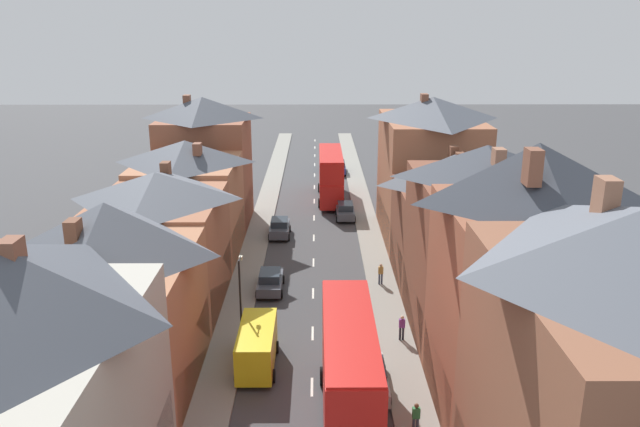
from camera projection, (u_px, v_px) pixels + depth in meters
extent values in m
cube|color=gray|center=(259.00, 230.00, 58.17)|extent=(2.20, 104.00, 0.14)
cube|color=gray|center=(368.00, 230.00, 58.23)|extent=(2.20, 104.00, 0.14)
cube|color=silver|center=(312.00, 387.00, 33.38)|extent=(0.14, 1.80, 0.01)
cube|color=silver|center=(313.00, 333.00, 39.11)|extent=(0.14, 1.80, 0.01)
cube|color=silver|center=(313.00, 293.00, 44.85)|extent=(0.14, 1.80, 0.01)
cube|color=silver|center=(313.00, 262.00, 50.58)|extent=(0.14, 1.80, 0.01)
cube|color=silver|center=(314.00, 238.00, 56.31)|extent=(0.14, 1.80, 0.01)
cube|color=silver|center=(314.00, 218.00, 62.04)|extent=(0.14, 1.80, 0.01)
cube|color=silver|center=(314.00, 201.00, 67.77)|extent=(0.14, 1.80, 0.01)
cube|color=silver|center=(314.00, 187.00, 73.50)|extent=(0.14, 1.80, 0.01)
cube|color=silver|center=(315.00, 175.00, 79.23)|extent=(0.14, 1.80, 0.01)
cube|color=silver|center=(315.00, 165.00, 84.97)|extent=(0.14, 1.80, 0.01)
cube|color=silver|center=(315.00, 156.00, 90.70)|extent=(0.14, 1.80, 0.01)
cube|color=silver|center=(315.00, 148.00, 96.43)|extent=(0.14, 1.80, 0.01)
cube|color=silver|center=(315.00, 140.00, 102.16)|extent=(0.14, 1.80, 0.01)
cube|color=brown|center=(13.00, 262.00, 20.35)|extent=(0.60, 0.90, 1.55)
cube|color=#B2704C|center=(116.00, 323.00, 32.47)|extent=(8.00, 9.77, 7.42)
cube|color=olive|center=(194.00, 359.00, 33.11)|extent=(0.12, 8.99, 3.20)
pyramid|color=#565B66|center=(106.00, 230.00, 30.95)|extent=(8.00, 9.77, 2.84)
cube|color=brown|center=(73.00, 231.00, 29.06)|extent=(0.60, 0.90, 1.10)
cube|color=#A36042|center=(161.00, 253.00, 41.87)|extent=(8.00, 9.98, 7.64)
cube|color=#1E5133|center=(221.00, 284.00, 42.54)|extent=(0.12, 9.18, 3.20)
pyramid|color=#565B66|center=(156.00, 186.00, 40.47)|extent=(8.00, 9.98, 1.79)
cube|color=brown|center=(166.00, 169.00, 42.97)|extent=(0.60, 0.90, 0.95)
cube|color=#B2704C|center=(189.00, 210.00, 50.99)|extent=(8.00, 9.23, 7.97)
cube|color=#1E5133|center=(238.00, 237.00, 51.72)|extent=(0.12, 8.50, 3.20)
pyramid|color=#474C56|center=(185.00, 151.00, 49.56)|extent=(8.00, 9.23, 1.75)
cube|color=brown|center=(197.00, 149.00, 47.99)|extent=(0.60, 0.90, 0.93)
cube|color=#935138|center=(206.00, 172.00, 58.79)|extent=(8.00, 7.77, 10.20)
cube|color=maroon|center=(249.00, 208.00, 59.84)|extent=(0.12, 7.15, 3.20)
pyramid|color=#474C56|center=(202.00, 108.00, 56.99)|extent=(8.00, 7.77, 1.95)
cube|color=brown|center=(187.00, 101.00, 57.28)|extent=(0.60, 0.90, 1.09)
cube|color=#99664C|center=(606.00, 200.00, 20.80)|extent=(0.60, 0.90, 1.48)
cube|color=#935138|center=(522.00, 311.00, 30.08)|extent=(8.00, 7.66, 10.72)
cube|color=black|center=(437.00, 380.00, 31.18)|extent=(0.12, 7.04, 3.20)
pyramid|color=#383D47|center=(537.00, 174.00, 28.07)|extent=(8.00, 7.66, 2.87)
cube|color=brown|center=(533.00, 167.00, 26.00)|extent=(0.60, 0.90, 1.55)
cube|color=brown|center=(479.00, 256.00, 38.06)|extent=(8.00, 8.82, 10.04)
cube|color=black|center=(412.00, 307.00, 39.05)|extent=(0.12, 8.12, 3.20)
pyramid|color=#383D47|center=(487.00, 161.00, 36.29)|extent=(8.00, 8.82, 1.86)
cube|color=#99664C|center=(499.00, 159.00, 33.95)|extent=(0.60, 0.90, 1.18)
cube|color=brown|center=(450.00, 233.00, 46.33)|extent=(8.00, 7.66, 7.31)
cube|color=#1E5133|center=(396.00, 259.00, 46.92)|extent=(0.12, 7.05, 3.20)
pyramid|color=#565B66|center=(454.00, 170.00, 44.91)|extent=(8.00, 7.66, 2.33)
cube|color=brown|center=(459.00, 161.00, 44.89)|extent=(0.60, 0.90, 1.27)
cube|color=brown|center=(453.00, 156.00, 45.78)|extent=(0.60, 0.90, 1.54)
cube|color=#A36042|center=(429.00, 179.00, 55.06)|extent=(8.00, 11.68, 10.79)
cube|color=navy|center=(383.00, 220.00, 56.16)|extent=(0.12, 10.75, 3.20)
pyramid|color=#474C56|center=(433.00, 107.00, 53.19)|extent=(8.00, 11.68, 1.81)
cube|color=brown|center=(424.00, 101.00, 52.98)|extent=(0.60, 0.90, 1.16)
cube|color=red|center=(349.00, 393.00, 29.96)|extent=(2.44, 10.80, 2.50)
cube|color=red|center=(349.00, 349.00, 29.25)|extent=(2.44, 10.58, 2.30)
cube|color=red|center=(350.00, 326.00, 28.89)|extent=(2.39, 10.37, 0.10)
cube|color=#28333D|center=(344.00, 336.00, 35.01)|extent=(2.20, 0.10, 1.20)
cube|color=#28333D|center=(345.00, 298.00, 34.33)|extent=(2.20, 0.10, 1.10)
cube|color=#28333D|center=(324.00, 389.00, 29.88)|extent=(0.06, 9.18, 0.90)
cube|color=#28333D|center=(324.00, 347.00, 29.21)|extent=(0.06, 9.18, 0.90)
cube|color=yellow|center=(345.00, 285.00, 34.09)|extent=(1.34, 0.08, 0.32)
cylinder|color=black|center=(323.00, 376.00, 33.49)|extent=(0.30, 1.00, 1.00)
cylinder|color=black|center=(368.00, 376.00, 33.50)|extent=(0.30, 1.00, 1.00)
cube|color=red|center=(331.00, 185.00, 67.82)|extent=(2.44, 10.80, 2.50)
cube|color=red|center=(331.00, 164.00, 67.11)|extent=(2.44, 10.58, 2.30)
cube|color=red|center=(331.00, 153.00, 66.76)|extent=(2.39, 10.37, 0.10)
cube|color=#28333D|center=(330.00, 172.00, 72.87)|extent=(2.20, 0.10, 1.20)
cube|color=#28333D|center=(330.00, 153.00, 72.19)|extent=(2.20, 0.10, 1.10)
cube|color=#28333D|center=(320.00, 183.00, 67.74)|extent=(0.06, 9.18, 0.90)
cube|color=#28333D|center=(320.00, 163.00, 67.07)|extent=(0.06, 9.18, 0.90)
cube|color=yellow|center=(330.00, 146.00, 71.95)|extent=(1.34, 0.08, 0.32)
cylinder|color=black|center=(319.00, 188.00, 71.35)|extent=(0.30, 1.00, 1.00)
cylinder|color=black|center=(341.00, 188.00, 71.36)|extent=(0.30, 1.00, 1.00)
cylinder|color=black|center=(320.00, 203.00, 65.32)|extent=(0.30, 1.00, 1.00)
cylinder|color=black|center=(343.00, 203.00, 65.33)|extent=(0.30, 1.00, 1.00)
cube|color=#4C515B|center=(280.00, 229.00, 56.54)|extent=(1.70, 3.97, 0.80)
cube|color=#28333D|center=(279.00, 222.00, 56.14)|extent=(1.46, 1.98, 0.60)
cylinder|color=black|center=(271.00, 229.00, 57.83)|extent=(0.20, 0.62, 0.62)
cylinder|color=black|center=(290.00, 229.00, 57.84)|extent=(0.20, 0.62, 0.62)
cylinder|color=black|center=(269.00, 238.00, 55.48)|extent=(0.20, 0.62, 0.62)
cylinder|color=black|center=(289.00, 237.00, 55.49)|extent=(0.20, 0.62, 0.62)
cube|color=#4C515B|center=(345.00, 212.00, 61.66)|extent=(1.70, 4.16, 0.72)
cube|color=#28333D|center=(345.00, 206.00, 61.27)|extent=(1.46, 2.08, 0.60)
cylinder|color=black|center=(336.00, 212.00, 63.00)|extent=(0.20, 0.62, 0.62)
cylinder|color=black|center=(353.00, 212.00, 63.01)|extent=(0.20, 0.62, 0.62)
cylinder|color=black|center=(337.00, 219.00, 60.54)|extent=(0.20, 0.62, 0.62)
cylinder|color=black|center=(355.00, 219.00, 60.54)|extent=(0.20, 0.62, 0.62)
cube|color=#4C515B|center=(270.00, 282.00, 45.13)|extent=(1.70, 4.12, 0.67)
cube|color=#28333D|center=(270.00, 275.00, 44.75)|extent=(1.46, 2.06, 0.60)
cylinder|color=black|center=(260.00, 280.00, 46.45)|extent=(0.20, 0.62, 0.62)
cylinder|color=black|center=(283.00, 280.00, 46.46)|extent=(0.20, 0.62, 0.62)
cylinder|color=black|center=(257.00, 294.00, 44.01)|extent=(0.20, 0.62, 0.62)
cylinder|color=black|center=(281.00, 294.00, 44.02)|extent=(0.20, 0.62, 0.62)
cube|color=navy|center=(339.00, 168.00, 80.07)|extent=(1.70, 4.39, 0.72)
cube|color=#28333D|center=(339.00, 163.00, 79.67)|extent=(1.46, 2.20, 0.60)
cylinder|color=black|center=(332.00, 168.00, 81.48)|extent=(0.20, 0.62, 0.62)
cylinder|color=black|center=(345.00, 168.00, 81.49)|extent=(0.20, 0.62, 0.62)
cylinder|color=black|center=(332.00, 173.00, 78.88)|extent=(0.20, 0.62, 0.62)
cylinder|color=black|center=(346.00, 173.00, 78.88)|extent=(0.20, 0.62, 0.62)
cube|color=#236093|center=(328.00, 165.00, 81.35)|extent=(1.70, 4.02, 0.78)
cube|color=#28333D|center=(328.00, 161.00, 80.95)|extent=(1.46, 2.01, 0.60)
cylinder|color=black|center=(322.00, 166.00, 82.65)|extent=(0.20, 0.62, 0.62)
cylinder|color=black|center=(335.00, 166.00, 82.66)|extent=(0.20, 0.62, 0.62)
cylinder|color=black|center=(322.00, 171.00, 80.27)|extent=(0.20, 0.62, 0.62)
cylinder|color=black|center=(335.00, 171.00, 80.28)|extent=(0.20, 0.62, 0.62)
cube|color=#B7BABF|center=(370.00, 379.00, 32.96)|extent=(1.70, 4.41, 0.69)
cube|color=#28333D|center=(371.00, 370.00, 32.56)|extent=(1.46, 2.21, 0.60)
cylinder|color=black|center=(353.00, 371.00, 34.37)|extent=(0.20, 0.62, 0.62)
cylinder|color=black|center=(384.00, 371.00, 34.37)|extent=(0.20, 0.62, 0.62)
cylinder|color=black|center=(356.00, 399.00, 31.75)|extent=(0.20, 0.62, 0.62)
cylinder|color=black|center=(389.00, 399.00, 31.76)|extent=(0.20, 0.62, 0.62)
cube|color=yellow|center=(257.00, 345.00, 34.96)|extent=(1.96, 5.20, 2.10)
cube|color=#28333D|center=(261.00, 320.00, 37.30)|extent=(1.76, 0.10, 0.90)
cylinder|color=black|center=(243.00, 347.00, 36.74)|extent=(0.24, 0.72, 0.72)
cylinder|color=black|center=(276.00, 347.00, 36.75)|extent=(0.24, 0.72, 0.72)
cylinder|color=black|center=(237.00, 376.00, 33.76)|extent=(0.24, 0.72, 0.72)
cylinder|color=black|center=(273.00, 376.00, 33.77)|extent=(0.24, 0.72, 0.72)
cylinder|color=#3D4256|center=(414.00, 425.00, 29.31)|extent=(0.14, 0.14, 0.84)
cylinder|color=#3D4256|center=(417.00, 425.00, 29.31)|extent=(0.14, 0.14, 0.84)
cube|color=#338447|center=(416.00, 413.00, 29.11)|extent=(0.36, 0.22, 0.54)
sphere|color=brown|center=(417.00, 406.00, 28.99)|extent=(0.22, 0.22, 0.22)
cylinder|color=#23232D|center=(400.00, 334.00, 37.93)|extent=(0.14, 0.14, 0.84)
cylinder|color=#23232D|center=(403.00, 334.00, 37.93)|extent=(0.14, 0.14, 0.84)
cube|color=#723384|center=(402.00, 323.00, 37.72)|extent=(0.36, 0.22, 0.54)
sphere|color=beige|center=(402.00, 317.00, 37.61)|extent=(0.22, 0.22, 0.22)
cylinder|color=#3D4256|center=(379.00, 279.00, 45.96)|extent=(0.14, 0.14, 0.84)
cylinder|color=#3D4256|center=(382.00, 279.00, 45.97)|extent=(0.14, 0.14, 0.84)
cube|color=#A87A38|center=(381.00, 270.00, 45.76)|extent=(0.36, 0.22, 0.54)
sphere|color=tan|center=(381.00, 265.00, 45.65)|extent=(0.22, 0.22, 0.22)
cylinder|color=black|center=(241.00, 304.00, 36.85)|extent=(0.12, 0.12, 5.50)
cylinder|color=black|center=(240.00, 259.00, 36.49)|extent=(0.08, 0.90, 0.08)
cube|color=beige|center=(241.00, 258.00, 36.95)|extent=(0.20, 0.32, 0.20)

